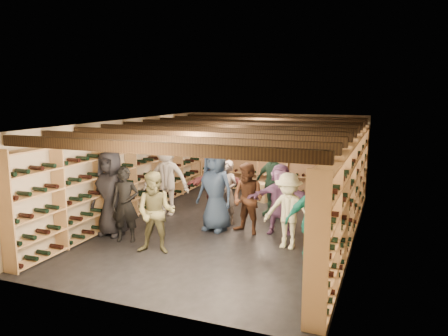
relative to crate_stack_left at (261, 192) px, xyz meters
name	(u,v)px	position (x,y,z in m)	size (l,w,h in m)	color
ground	(229,227)	(0.03, -2.63, -0.26)	(8.00, 8.00, 0.00)	black
walls	(229,176)	(0.03, -2.63, 0.95)	(5.52, 8.02, 2.40)	beige
ceiling	(229,122)	(0.03, -2.63, 2.15)	(5.50, 8.00, 0.01)	beige
ceiling_joists	(229,129)	(0.03, -2.63, 2.01)	(5.40, 7.12, 0.18)	black
wine_rack_left	(131,174)	(-2.54, -2.63, 0.82)	(0.32, 7.50, 2.15)	tan
wine_rack_right	(347,191)	(2.60, -2.63, 0.82)	(0.32, 7.50, 2.15)	tan
wine_rack_back	(273,158)	(0.03, 1.20, 0.82)	(4.70, 0.30, 2.15)	tan
crate_stack_left	(261,192)	(0.00, 0.00, 0.00)	(0.58, 0.48, 0.51)	tan
crate_stack_right	(279,199)	(0.68, -0.58, 0.00)	(0.52, 0.37, 0.51)	tan
crate_loose	(323,202)	(1.73, 0.14, -0.17)	(0.50, 0.33, 0.17)	tan
person_0	(111,193)	(-2.15, -4.02, 0.67)	(0.90, 0.59, 1.85)	black
person_1	(125,204)	(-1.64, -4.24, 0.52)	(0.57, 0.37, 1.56)	black
person_2	(156,213)	(-0.72, -4.60, 0.54)	(0.77, 0.60, 1.59)	brown
person_3	(288,211)	(1.57, -3.43, 0.50)	(0.98, 0.56, 1.51)	beige
person_4	(313,223)	(2.21, -4.31, 0.58)	(0.98, 0.41, 1.67)	#198574
person_5	(216,185)	(-0.63, -1.78, 0.53)	(1.45, 0.46, 1.56)	brown
person_6	(215,190)	(-0.20, -2.89, 0.66)	(0.90, 0.58, 1.84)	#22324A
person_7	(227,192)	(-0.12, -2.35, 0.49)	(0.55, 0.36, 1.50)	slate
person_8	(248,199)	(0.56, -2.87, 0.52)	(0.76, 0.59, 1.56)	#3F2316
person_9	(166,178)	(-1.81, -2.20, 0.69)	(1.22, 0.70, 1.89)	#BCB5AC
person_10	(272,183)	(0.67, -1.33, 0.59)	(0.99, 0.41, 1.69)	#234333
person_11	(280,199)	(1.20, -2.60, 0.51)	(1.43, 0.45, 1.54)	#774C7C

